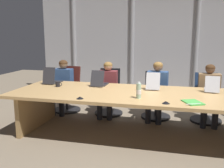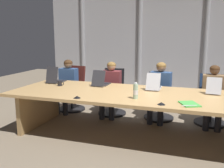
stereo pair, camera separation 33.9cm
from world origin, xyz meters
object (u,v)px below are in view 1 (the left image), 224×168
(office_chair_left_end, at_px, (68,94))
(office_chair_left_mid, at_px, (109,97))
(person_right_mid, at_px, (209,91))
(conference_mic_middle, at_px, (80,98))
(office_chair_right_mid, at_px, (206,103))
(water_bottle_primary, at_px, (139,91))
(coffee_mug_near, at_px, (58,84))
(spiral_notepad, at_px, (193,102))
(laptop_left_end, at_px, (52,80))
(person_left_end, at_px, (62,83))
(laptop_center, at_px, (153,85))
(office_chair_center, at_px, (156,100))
(person_left_mid, at_px, (107,86))
(person_center, at_px, (157,87))
(laptop_left_mid, at_px, (100,82))
(laptop_right_mid, at_px, (212,88))
(conference_mic_left_side, at_px, (166,102))

(office_chair_left_end, xyz_separation_m, office_chair_left_mid, (0.96, -0.00, -0.01))
(office_chair_left_end, bearing_deg, person_right_mid, 94.84)
(conference_mic_middle, bearing_deg, office_chair_left_mid, 90.04)
(office_chair_right_mid, height_order, water_bottle_primary, water_bottle_primary)
(office_chair_right_mid, xyz_separation_m, coffee_mug_near, (-2.71, -0.95, 0.43))
(water_bottle_primary, relative_size, spiral_notepad, 0.68)
(laptop_left_end, xyz_separation_m, person_left_end, (-0.03, 0.51, -0.15))
(office_chair_right_mid, height_order, person_right_mid, person_right_mid)
(laptop_center, xyz_separation_m, office_chair_center, (0.01, 0.66, -0.44))
(office_chair_left_end, distance_m, office_chair_right_mid, 2.95)
(coffee_mug_near, height_order, conference_mic_middle, coffee_mug_near)
(person_left_mid, height_order, spiral_notepad, person_left_mid)
(person_right_mid, bearing_deg, office_chair_right_mid, -173.22)
(laptop_center, bearing_deg, coffee_mug_near, 98.02)
(person_left_end, height_order, person_left_mid, person_left_end)
(office_chair_center, xyz_separation_m, spiral_notepad, (0.63, -1.54, 0.39))
(office_chair_right_mid, height_order, person_center, person_center)
(office_chair_left_end, relative_size, office_chair_left_mid, 1.02)
(person_right_mid, relative_size, conference_mic_middle, 10.35)
(office_chair_left_end, height_order, person_left_end, person_left_end)
(conference_mic_middle, bearing_deg, laptop_left_mid, 90.61)
(laptop_center, height_order, office_chair_right_mid, laptop_center)
(laptop_left_end, bearing_deg, laptop_right_mid, -90.73)
(office_chair_center, relative_size, water_bottle_primary, 3.73)
(laptop_left_end, relative_size, laptop_left_mid, 0.97)
(laptop_right_mid, height_order, water_bottle_primary, laptop_right_mid)
(person_right_mid, bearing_deg, person_center, -89.73)
(office_chair_center, bearing_deg, person_left_end, -95.14)
(laptop_left_mid, distance_m, conference_mic_left_side, 1.63)
(conference_mic_middle, bearing_deg, laptop_left_end, 133.42)
(person_left_end, bearing_deg, coffee_mug_near, 19.64)
(office_chair_left_end, xyz_separation_m, person_center, (1.98, -0.16, 0.29))
(laptop_left_mid, xyz_separation_m, conference_mic_left_side, (1.27, -1.02, -0.04))
(office_chair_right_mid, bearing_deg, laptop_left_end, -81.80)
(laptop_left_end, xyz_separation_m, water_bottle_primary, (1.83, -0.79, 0.05))
(person_right_mid, height_order, conference_mic_middle, person_right_mid)
(office_chair_left_end, bearing_deg, office_chair_center, 97.89)
(laptop_left_end, distance_m, laptop_center, 1.97)
(office_chair_left_mid, bearing_deg, office_chair_center, 83.46)
(coffee_mug_near, bearing_deg, person_right_mid, 16.14)
(laptop_center, bearing_deg, person_left_mid, 61.61)
(person_center, distance_m, conference_mic_left_side, 1.53)
(person_left_end, bearing_deg, office_chair_left_end, 161.79)
(person_left_mid, height_order, water_bottle_primary, person_left_mid)
(laptop_right_mid, bearing_deg, office_chair_center, 60.71)
(laptop_center, distance_m, office_chair_center, 0.80)
(coffee_mug_near, bearing_deg, office_chair_right_mid, 19.32)
(water_bottle_primary, distance_m, coffee_mug_near, 1.66)
(laptop_center, height_order, office_chair_left_mid, laptop_center)
(person_center, relative_size, conference_mic_middle, 10.55)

